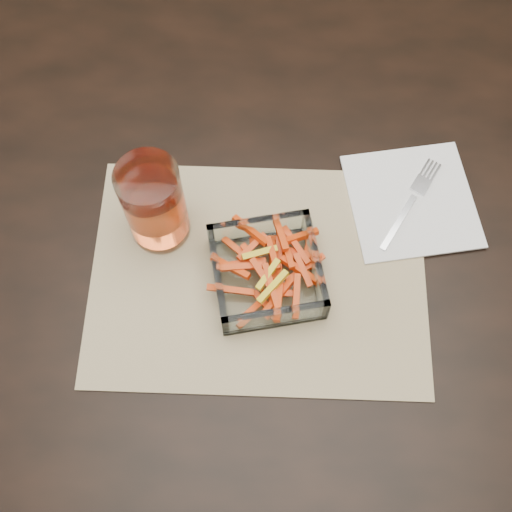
{
  "coord_description": "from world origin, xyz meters",
  "views": [
    {
      "loc": [
        -0.1,
        -0.42,
        1.56
      ],
      "look_at": [
        -0.11,
        -0.08,
        0.78
      ],
      "focal_mm": 45.0,
      "sensor_mm": 36.0,
      "label": 1
    }
  ],
  "objects_px": {
    "glass_bowl": "(267,273)",
    "fork": "(411,201)",
    "tumbler": "(155,206)",
    "dining_table": "(330,240)"
  },
  "relations": [
    {
      "from": "dining_table",
      "to": "glass_bowl",
      "type": "xyz_separation_m",
      "value": [
        -0.1,
        -0.1,
        0.11
      ]
    },
    {
      "from": "glass_bowl",
      "to": "fork",
      "type": "relative_size",
      "value": 1.08
    },
    {
      "from": "dining_table",
      "to": "fork",
      "type": "bearing_deg",
      "value": 10.39
    },
    {
      "from": "dining_table",
      "to": "tumbler",
      "type": "xyz_separation_m",
      "value": [
        -0.24,
        -0.03,
        0.16
      ]
    },
    {
      "from": "tumbler",
      "to": "glass_bowl",
      "type": "bearing_deg",
      "value": -25.96
    },
    {
      "from": "glass_bowl",
      "to": "tumbler",
      "type": "height_order",
      "value": "tumbler"
    },
    {
      "from": "tumbler",
      "to": "fork",
      "type": "bearing_deg",
      "value": 8.41
    },
    {
      "from": "glass_bowl",
      "to": "tumbler",
      "type": "distance_m",
      "value": 0.17
    },
    {
      "from": "tumbler",
      "to": "fork",
      "type": "height_order",
      "value": "tumbler"
    },
    {
      "from": "dining_table",
      "to": "fork",
      "type": "relative_size",
      "value": 10.7
    }
  ]
}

